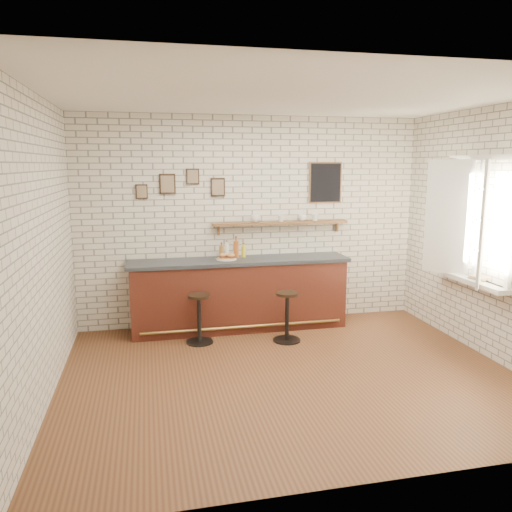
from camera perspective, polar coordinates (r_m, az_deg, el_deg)
The scene contains 21 objects.
ground at distance 5.76m, azimuth 3.84°, elevation -13.32°, with size 5.00×5.00×0.00m, color brown.
bar_counter at distance 7.10m, azimuth -1.92°, elevation -4.34°, with size 3.10×0.65×1.01m.
sandwich_plate at distance 6.96m, azimuth -3.40°, elevation -0.36°, with size 0.28×0.28×0.01m, color white.
ciabatta_sandwich at distance 6.95m, azimuth -3.32°, elevation -0.01°, with size 0.25×0.19×0.07m.
potato_chips at distance 6.95m, azimuth -3.61°, elevation -0.31°, with size 0.25×0.17×0.00m.
bitters_bottle_brown at distance 7.07m, azimuth -3.95°, elevation 0.49°, with size 0.07×0.07×0.22m.
bitters_bottle_white at distance 7.08m, azimuth -3.36°, elevation 0.60°, with size 0.06×0.06×0.25m.
bitters_bottle_amber at distance 7.09m, azimuth -2.29°, elevation 0.82°, with size 0.07×0.07×0.30m.
condiment_bottle_yellow at distance 7.12m, azimuth -1.41°, elevation 0.56°, with size 0.06×0.06×0.20m.
bar_stool_left at distance 6.61m, azimuth -6.51°, elevation -6.95°, with size 0.36×0.36×0.65m.
bar_stool_right at distance 6.65m, azimuth 3.57°, elevation -6.75°, with size 0.37×0.37×0.66m.
wall_shelf at distance 7.26m, azimuth 2.83°, elevation 3.78°, with size 2.00×0.18×0.18m.
shelf_cup_a at distance 7.16m, azimuth -0.02°, elevation 4.30°, with size 0.13×0.13×0.10m, color white.
shelf_cup_b at distance 7.25m, azimuth 2.88°, elevation 4.32°, with size 0.10×0.10×0.09m, color white.
shelf_cup_c at distance 7.34m, azimuth 5.32°, elevation 4.37°, with size 0.12×0.12×0.09m, color white.
shelf_cup_d at distance 7.40m, azimuth 6.76°, elevation 4.42°, with size 0.11×0.11×0.10m, color white.
back_wall_decor at distance 7.25m, azimuth 1.36°, elevation 8.29°, with size 2.96×0.02×0.56m.
window_sill at distance 6.77m, azimuth 23.10°, elevation -2.50°, with size 0.20×1.35×0.06m.
casement_window at distance 6.63m, azimuth 23.26°, elevation 3.81°, with size 0.40×1.30×1.56m.
book_lower at distance 6.62m, azimuth 23.81°, elevation -2.47°, with size 0.16×0.22×0.02m, color tan.
book_upper at distance 6.64m, azimuth 23.68°, elevation -2.27°, with size 0.15×0.20×0.02m, color tan.
Camera 1 is at (-1.50, -5.05, 2.32)m, focal length 35.00 mm.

